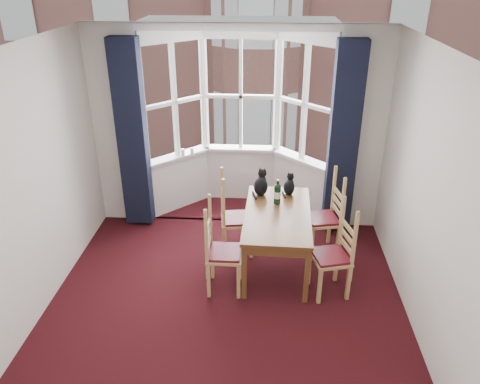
# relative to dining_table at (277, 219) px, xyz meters

# --- Properties ---
(floor) EXTENTS (4.50, 4.50, 0.00)m
(floor) POSITION_rel_dining_table_xyz_m (-0.56, -1.12, -0.66)
(floor) COLOR black
(floor) RESTS_ON ground
(ceiling) EXTENTS (4.50, 4.50, 0.00)m
(ceiling) POSITION_rel_dining_table_xyz_m (-0.56, -1.12, 2.14)
(ceiling) COLOR white
(ceiling) RESTS_ON floor
(wall_left) EXTENTS (0.00, 4.50, 4.50)m
(wall_left) POSITION_rel_dining_table_xyz_m (-2.56, -1.12, 0.74)
(wall_left) COLOR silver
(wall_left) RESTS_ON floor
(wall_right) EXTENTS (0.00, 4.50, 4.50)m
(wall_right) POSITION_rel_dining_table_xyz_m (1.44, -1.12, 0.74)
(wall_right) COLOR silver
(wall_right) RESTS_ON floor
(wall_back_pier_left) EXTENTS (0.70, 0.12, 2.80)m
(wall_back_pier_left) POSITION_rel_dining_table_xyz_m (-2.21, 1.13, 0.74)
(wall_back_pier_left) COLOR silver
(wall_back_pier_left) RESTS_ON floor
(wall_back_pier_right) EXTENTS (0.70, 0.12, 2.80)m
(wall_back_pier_right) POSITION_rel_dining_table_xyz_m (1.09, 1.13, 0.74)
(wall_back_pier_right) COLOR silver
(wall_back_pier_right) RESTS_ON floor
(bay_window) EXTENTS (2.76, 0.94, 2.80)m
(bay_window) POSITION_rel_dining_table_xyz_m (-0.56, 1.63, 0.74)
(bay_window) COLOR white
(bay_window) RESTS_ON floor
(curtain_left) EXTENTS (0.38, 0.22, 2.60)m
(curtain_left) POSITION_rel_dining_table_xyz_m (-1.98, 0.95, 0.69)
(curtain_left) COLOR black
(curtain_left) RESTS_ON floor
(curtain_right) EXTENTS (0.38, 0.22, 2.60)m
(curtain_right) POSITION_rel_dining_table_xyz_m (0.86, 0.95, 0.69)
(curtain_right) COLOR black
(curtain_right) RESTS_ON floor
(dining_table) EXTENTS (0.83, 1.50, 0.75)m
(dining_table) POSITION_rel_dining_table_xyz_m (0.00, 0.00, 0.00)
(dining_table) COLOR brown
(dining_table) RESTS_ON floor
(chair_left_near) EXTENTS (0.40, 0.42, 0.92)m
(chair_left_near) POSITION_rel_dining_table_xyz_m (-0.69, -0.51, -0.19)
(chair_left_near) COLOR tan
(chair_left_near) RESTS_ON floor
(chair_left_far) EXTENTS (0.46, 0.47, 0.92)m
(chair_left_far) POSITION_rel_dining_table_xyz_m (-0.60, 0.28, -0.19)
(chair_left_far) COLOR tan
(chair_left_far) RESTS_ON floor
(chair_right_near) EXTENTS (0.49, 0.51, 0.92)m
(chair_right_near) POSITION_rel_dining_table_xyz_m (0.69, -0.48, -0.19)
(chair_right_near) COLOR tan
(chair_right_near) RESTS_ON floor
(chair_right_far) EXTENTS (0.47, 0.49, 0.92)m
(chair_right_far) POSITION_rel_dining_table_xyz_m (0.68, 0.38, -0.19)
(chair_right_far) COLOR tan
(chair_right_far) RESTS_ON floor
(cat_left) EXTENTS (0.22, 0.28, 0.35)m
(cat_left) POSITION_rel_dining_table_xyz_m (-0.22, 0.50, 0.22)
(cat_left) COLOR black
(cat_left) RESTS_ON dining_table
(cat_right) EXTENTS (0.19, 0.23, 0.29)m
(cat_right) POSITION_rel_dining_table_xyz_m (0.15, 0.54, 0.20)
(cat_right) COLOR black
(cat_right) RESTS_ON dining_table
(wine_bottle) EXTENTS (0.08, 0.08, 0.33)m
(wine_bottle) POSITION_rel_dining_table_xyz_m (-0.01, 0.25, 0.23)
(wine_bottle) COLOR black
(wine_bottle) RESTS_ON dining_table
(candle_tall) EXTENTS (0.06, 0.06, 0.10)m
(candle_tall) POSITION_rel_dining_table_xyz_m (-1.41, 1.48, 0.26)
(candle_tall) COLOR white
(candle_tall) RESTS_ON bay_window
(candle_short) EXTENTS (0.06, 0.06, 0.11)m
(candle_short) POSITION_rel_dining_table_xyz_m (-1.27, 1.51, 0.27)
(candle_short) COLOR white
(candle_short) RESTS_ON bay_window
(street) EXTENTS (80.00, 80.00, 0.00)m
(street) POSITION_rel_dining_table_xyz_m (-0.56, 31.13, -6.66)
(street) COLOR #333335
(street) RESTS_ON ground
(tenement_building) EXTENTS (18.40, 7.80, 15.20)m
(tenement_building) POSITION_rel_dining_table_xyz_m (-0.56, 12.89, 0.94)
(tenement_building) COLOR #93584B
(tenement_building) RESTS_ON street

